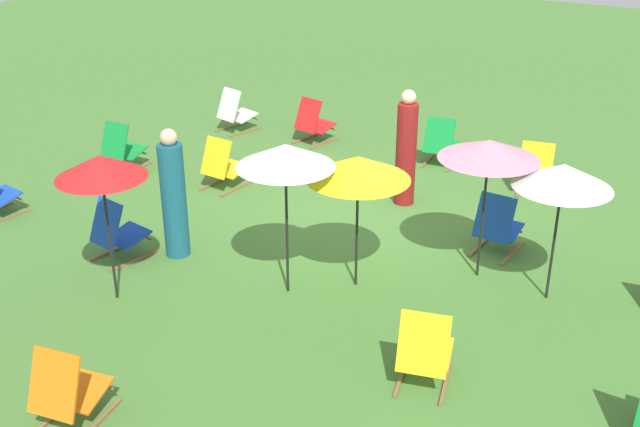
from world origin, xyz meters
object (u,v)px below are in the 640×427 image
(umbrella_3, at_px, (285,156))
(person_0, at_px, (406,151))
(deckchair_14, at_px, (223,166))
(deckchair_13, at_px, (536,170))
(deckchair_1, at_px, (425,351))
(person_1, at_px, (174,197))
(deckchair_10, at_px, (497,226))
(umbrella_1, at_px, (358,168))
(umbrella_2, at_px, (489,150))
(deckchair_3, at_px, (441,144))
(deckchair_8, at_px, (67,391))
(deckchair_6, at_px, (314,123))
(umbrella_0, at_px, (101,167))
(deckchair_4, at_px, (122,149))
(deckchair_15, at_px, (235,112))
(deckchair_11, at_px, (117,233))
(umbrella_4, at_px, (563,176))

(umbrella_3, distance_m, person_0, 3.20)
(deckchair_14, bearing_deg, umbrella_3, 144.37)
(deckchair_13, bearing_deg, deckchair_1, 83.58)
(person_1, bearing_deg, deckchair_10, -162.56)
(umbrella_1, bearing_deg, umbrella_2, -140.01)
(deckchair_1, height_order, deckchair_3, same)
(deckchair_10, xyz_separation_m, umbrella_1, (1.15, 1.70, 1.14))
(deckchair_8, bearing_deg, deckchair_1, -148.62)
(umbrella_1, bearing_deg, deckchair_3, -80.24)
(deckchair_6, xyz_separation_m, umbrella_0, (-0.89, 5.85, 1.28))
(deckchair_13, height_order, deckchair_14, same)
(deckchair_13, bearing_deg, deckchair_4, 11.04)
(deckchair_15, xyz_separation_m, umbrella_3, (-4.12, 4.46, 1.35))
(deckchair_3, xyz_separation_m, umbrella_2, (-1.91, 3.29, 1.28))
(deckchair_15, height_order, umbrella_2, umbrella_2)
(umbrella_1, distance_m, umbrella_3, 0.85)
(deckchair_1, relative_size, umbrella_1, 0.52)
(umbrella_1, height_order, person_0, person_0)
(deckchair_11, bearing_deg, deckchair_3, -103.71)
(deckchair_15, height_order, umbrella_0, umbrella_0)
(deckchair_11, distance_m, deckchair_13, 6.29)
(deckchair_15, distance_m, umbrella_2, 6.72)
(umbrella_2, bearing_deg, deckchair_14, -7.61)
(deckchair_14, bearing_deg, person_0, -156.74)
(deckchair_11, xyz_separation_m, person_1, (-0.56, -0.49, 0.44))
(deckchair_1, distance_m, deckchair_11, 4.44)
(person_0, bearing_deg, umbrella_0, -163.10)
(umbrella_3, bearing_deg, deckchair_4, -22.66)
(person_0, bearing_deg, umbrella_1, -128.82)
(deckchair_3, relative_size, umbrella_0, 0.47)
(deckchair_6, bearing_deg, deckchair_13, -172.02)
(person_1, bearing_deg, deckchair_1, 153.09)
(deckchair_1, bearing_deg, person_1, -27.45)
(deckchair_1, distance_m, person_1, 3.98)
(deckchair_3, height_order, deckchair_6, same)
(deckchair_15, distance_m, person_1, 5.03)
(deckchair_1, bearing_deg, deckchair_3, -83.47)
(deckchair_11, relative_size, deckchair_13, 0.99)
(deckchair_10, height_order, person_1, person_1)
(deckchair_6, distance_m, umbrella_0, 6.06)
(deckchair_6, bearing_deg, umbrella_4, 158.85)
(deckchair_1, distance_m, deckchair_8, 3.33)
(deckchair_13, bearing_deg, person_1, 40.97)
(deckchair_14, distance_m, person_1, 2.29)
(deckchair_4, distance_m, umbrella_0, 4.39)
(deckchair_6, distance_m, umbrella_1, 5.31)
(deckchair_15, bearing_deg, deckchair_3, -161.26)
(deckchair_6, relative_size, deckchair_10, 1.00)
(person_0, distance_m, person_1, 3.52)
(deckchair_1, xyz_separation_m, deckchair_14, (4.72, -2.92, 0.00))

